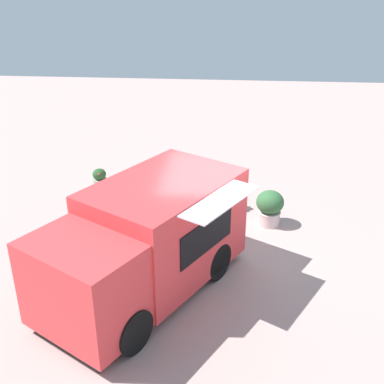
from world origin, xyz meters
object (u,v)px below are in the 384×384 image
object	(u,v)px
food_truck	(146,244)
person_customer	(230,199)
planter_flowering_far	(172,187)
planter_flowering_near	(100,178)
planter_flowering_side	(270,207)

from	to	relation	value
food_truck	person_customer	xyz separation A→B (m)	(3.88, -1.68, -0.78)
food_truck	planter_flowering_far	xyz separation A→B (m)	(4.43, 0.05, -0.73)
food_truck	planter_flowering_near	world-z (taller)	food_truck
planter_flowering_far	person_customer	bearing A→B (deg)	-107.72
person_customer	planter_flowering_far	xyz separation A→B (m)	(0.55, 1.73, 0.05)
food_truck	planter_flowering_near	xyz separation A→B (m)	(5.07, 2.41, -0.81)
planter_flowering_side	planter_flowering_far	bearing A→B (deg)	64.57
person_customer	planter_flowering_near	bearing A→B (deg)	73.72
food_truck	planter_flowering_near	distance (m)	5.67
person_customer	planter_flowering_side	bearing A→B (deg)	-126.31
food_truck	planter_flowering_near	size ratio (longest dim) A/B	8.48
planter_flowering_near	planter_flowering_far	distance (m)	2.44
food_truck	planter_flowering_side	bearing A→B (deg)	-41.24
planter_flowering_far	planter_flowering_side	world-z (taller)	planter_flowering_side
planter_flowering_near	planter_flowering_side	size ratio (longest dim) A/B	0.62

